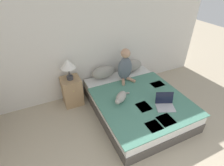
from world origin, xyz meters
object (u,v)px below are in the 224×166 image
object	(u,v)px
nightstand	(72,91)
table_lamp	(68,65)
pillow_far	(131,66)
cat_tabby	(121,97)
bed	(137,103)
laptop_open	(165,104)
pillow_near	(103,72)
person_sitting	(125,66)

from	to	relation	value
nightstand	table_lamp	size ratio (longest dim) A/B	1.40
pillow_far	cat_tabby	distance (m)	1.21
bed	cat_tabby	world-z (taller)	cat_tabby
bed	table_lamp	size ratio (longest dim) A/B	4.62
pillow_far	laptop_open	bearing A→B (deg)	-93.97
bed	cat_tabby	distance (m)	0.50
pillow_far	bed	bearing A→B (deg)	-112.42
nightstand	table_lamp	bearing A→B (deg)	-122.82
pillow_near	pillow_far	size ratio (longest dim) A/B	1.00
pillow_near	person_sitting	distance (m)	0.54
pillow_near	cat_tabby	xyz separation A→B (m)	(-0.02, -0.93, -0.06)
pillow_near	person_sitting	bearing A→B (deg)	-33.19
pillow_near	table_lamp	bearing A→B (deg)	-175.76
person_sitting	laptop_open	size ratio (longest dim) A/B	1.81
cat_tabby	nightstand	world-z (taller)	nightstand
pillow_near	table_lamp	distance (m)	0.88
pillow_near	cat_tabby	distance (m)	0.93
bed	person_sitting	size ratio (longest dim) A/B	2.79
cat_tabby	laptop_open	xyz separation A→B (m)	(0.67, -0.49, -0.03)
bed	laptop_open	distance (m)	0.65
bed	table_lamp	world-z (taller)	table_lamp
pillow_far	pillow_near	bearing A→B (deg)	180.00
person_sitting	table_lamp	xyz separation A→B (m)	(-1.20, 0.22, 0.21)
person_sitting	table_lamp	bearing A→B (deg)	169.81
laptop_open	nightstand	xyz separation A→B (m)	(-1.44, 1.37, -0.17)
bed	pillow_near	distance (m)	1.05
person_sitting	cat_tabby	world-z (taller)	person_sitting
laptop_open	table_lamp	xyz separation A→B (m)	(-1.44, 1.37, 0.49)
nightstand	pillow_near	bearing A→B (deg)	4.09
bed	table_lamp	distance (m)	1.63
pillow_far	nightstand	world-z (taller)	pillow_far
cat_tabby	nightstand	size ratio (longest dim) A/B	0.70
table_lamp	cat_tabby	bearing A→B (deg)	-48.81
person_sitting	nightstand	size ratio (longest dim) A/B	1.18
pillow_near	laptop_open	bearing A→B (deg)	-65.37
person_sitting	table_lamp	world-z (taller)	person_sitting
pillow_near	laptop_open	size ratio (longest dim) A/B	1.34
pillow_near	laptop_open	distance (m)	1.57
person_sitting	table_lamp	distance (m)	1.24
pillow_far	laptop_open	distance (m)	1.43
pillow_near	bed	bearing A→B (deg)	-67.56
bed	pillow_far	world-z (taller)	pillow_far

